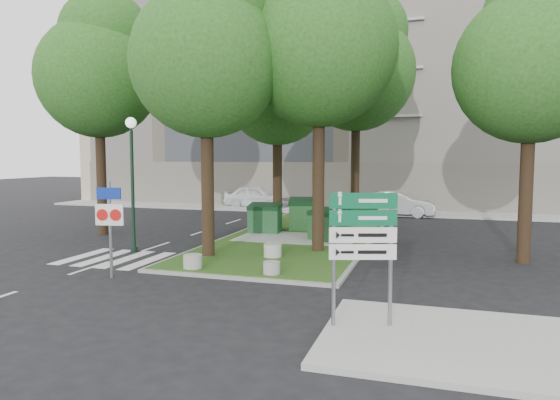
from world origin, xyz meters
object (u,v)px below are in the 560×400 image
at_px(tree_median_far, 359,61).
at_px(tree_street_right, 535,53).
at_px(car_white, 257,197).
at_px(car_silver, 396,204).
at_px(tree_median_near_right, 322,33).
at_px(bollard_left, 193,261).
at_px(litter_bin, 373,216).
at_px(dumpster_d, 358,221).
at_px(bollard_right, 272,268).
at_px(directional_sign, 363,238).
at_px(bollard_mid, 273,250).
at_px(dumpster_c, 328,225).
at_px(tree_median_near_left, 209,47).
at_px(dumpster_b, 306,214).
at_px(dumpster_a, 265,218).
at_px(tree_street_left, 100,66).
at_px(traffic_sign_pole, 110,216).
at_px(street_lamp, 132,168).
at_px(tree_median_mid, 280,83).

bearing_deg(tree_median_far, tree_street_right, -45.83).
bearing_deg(car_white, car_silver, -102.49).
xyz_separation_m(tree_median_far, tree_street_right, (6.80, -7.00, -1.34)).
relative_size(tree_median_near_right, bollard_left, 19.66).
xyz_separation_m(litter_bin, car_silver, (0.79, 4.83, 0.25)).
relative_size(tree_median_near_right, dumpster_d, 6.62).
relative_size(bollard_left, bollard_right, 1.16).
relative_size(directional_sign, car_silver, 0.59).
height_order(tree_median_far, bollard_mid, tree_median_far).
bearing_deg(car_silver, bollard_mid, 168.70).
bearing_deg(dumpster_c, car_silver, 103.35).
distance_m(tree_median_near_left, dumpster_b, 9.65).
height_order(bollard_left, litter_bin, litter_bin).
xyz_separation_m(dumpster_a, bollard_left, (0.24, -7.62, -0.44)).
bearing_deg(tree_median_near_right, dumpster_c, 95.36).
distance_m(tree_median_far, tree_street_left, 12.29).
relative_size(tree_median_near_left, tree_median_far, 0.88).
height_order(dumpster_c, litter_bin, dumpster_c).
distance_m(tree_street_right, traffic_sign_pole, 14.46).
relative_size(tree_median_near_right, tree_median_far, 0.96).
xyz_separation_m(litter_bin, traffic_sign_pole, (-6.10, -13.29, 1.32)).
height_order(dumpster_a, dumpster_b, dumpster_b).
xyz_separation_m(dumpster_a, street_lamp, (-3.43, -5.28, 2.40)).
bearing_deg(tree_street_left, bollard_right, -29.26).
xyz_separation_m(tree_median_far, car_silver, (1.57, 5.14, -7.56)).
bearing_deg(car_white, tree_median_far, -131.64).
xyz_separation_m(dumpster_a, bollard_right, (2.83, -7.62, -0.47)).
bearing_deg(dumpster_c, bollard_left, -90.83).
relative_size(car_white, car_silver, 0.99).
xyz_separation_m(tree_median_mid, litter_bin, (3.98, 3.31, -6.46)).
height_order(tree_street_right, dumpster_d, tree_street_right).
height_order(dumpster_d, bollard_left, dumpster_d).
relative_size(tree_median_far, dumpster_c, 6.91).
height_order(dumpster_b, traffic_sign_pole, traffic_sign_pole).
distance_m(tree_median_mid, dumpster_b, 6.26).
bearing_deg(tree_street_right, car_silver, 113.29).
xyz_separation_m(tree_median_near_right, litter_bin, (0.98, 7.81, -7.47)).
bearing_deg(tree_median_near_right, directional_sign, -71.57).
relative_size(tree_median_far, car_silver, 2.57).
height_order(dumpster_a, bollard_left, dumpster_a).
distance_m(bollard_left, car_silver, 17.42).
height_order(litter_bin, traffic_sign_pole, traffic_sign_pole).
xyz_separation_m(tree_median_mid, traffic_sign_pole, (-2.12, -9.98, -5.14)).
height_order(tree_median_near_right, car_silver, tree_median_near_right).
bearing_deg(tree_median_far, bollard_left, -106.28).
bearing_deg(bollard_mid, dumpster_b, 94.15).
height_order(dumpster_d, directional_sign, directional_sign).
distance_m(bollard_left, street_lamp, 5.20).
height_order(tree_street_right, bollard_right, tree_street_right).
bearing_deg(tree_median_near_left, tree_median_near_right, 29.74).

